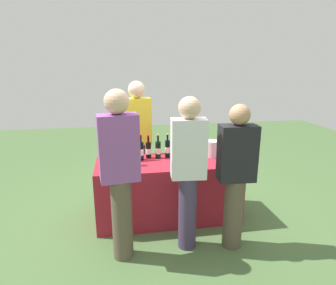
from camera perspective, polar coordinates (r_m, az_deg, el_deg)
ground_plane at (r=3.96m, az=0.00°, el=-14.49°), size 12.00×12.00×0.00m
tasting_table at (r=3.78m, az=0.00°, el=-9.37°), size 1.82×0.73×0.78m
wine_bottle_0 at (r=3.69m, az=-10.13°, el=-1.76°), size 0.08×0.08×0.34m
wine_bottle_1 at (r=3.66m, az=-7.39°, el=-2.02°), size 0.07×0.07×0.31m
wine_bottle_2 at (r=3.67m, az=-5.45°, el=-1.65°), size 0.07×0.07×0.34m
wine_bottle_3 at (r=3.74m, az=-3.94°, el=-1.51°), size 0.07×0.07×0.31m
wine_bottle_4 at (r=3.73m, az=-2.00°, el=-1.43°), size 0.07×0.07×0.32m
wine_bottle_5 at (r=3.76m, az=-0.10°, el=-1.24°), size 0.07×0.07×0.32m
wine_bottle_6 at (r=3.76m, az=1.79°, el=-1.23°), size 0.07×0.07×0.33m
wine_bottle_7 at (r=3.82m, az=5.04°, el=-1.01°), size 0.07×0.07×0.34m
wine_glass_0 at (r=3.45m, az=-7.46°, el=-3.24°), size 0.07×0.07×0.14m
wine_glass_1 at (r=3.48m, az=-6.01°, el=-3.02°), size 0.07×0.07×0.14m
wine_glass_2 at (r=3.61m, az=6.12°, el=-2.40°), size 0.08×0.08×0.14m
ice_bucket at (r=3.85m, az=8.87°, el=-1.21°), size 0.18×0.18×0.22m
server_pouring at (r=4.08m, az=-6.07°, el=1.12°), size 0.39×0.24×1.76m
guest_0 at (r=2.83m, az=-9.64°, el=-5.49°), size 0.40×0.26×1.76m
guest_1 at (r=2.98m, az=4.09°, el=-5.19°), size 0.37×0.22×1.67m
guest_2 at (r=3.09m, az=13.44°, el=-5.96°), size 0.39×0.23×1.59m
menu_board at (r=4.51m, az=-8.15°, el=-4.80°), size 0.49×0.10×0.86m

